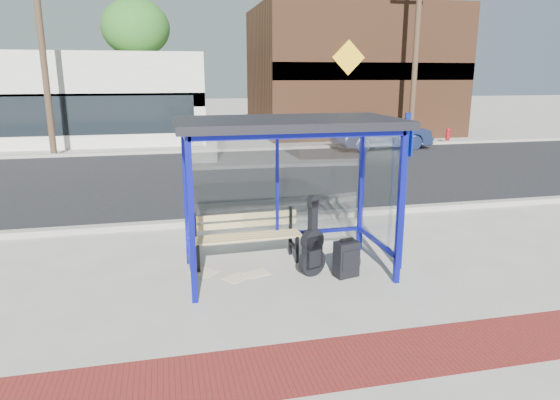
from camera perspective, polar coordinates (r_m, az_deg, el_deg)
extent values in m
plane|color=#B2ADA0|center=(7.99, 0.87, -8.26)|extent=(120.00, 120.00, 0.00)
cube|color=maroon|center=(5.77, 7.36, -17.77)|extent=(60.00, 1.00, 0.01)
cube|color=gray|center=(10.66, -2.86, -2.16)|extent=(60.00, 0.25, 0.12)
cube|color=black|center=(15.58, -6.19, 2.78)|extent=(60.00, 10.00, 0.00)
cube|color=gray|center=(20.57, -7.92, 5.64)|extent=(60.00, 0.25, 0.12)
cube|color=#B2ADA0|center=(22.45, -8.37, 6.19)|extent=(60.00, 4.00, 0.01)
cube|color=#0E119A|center=(6.70, -10.08, -2.51)|extent=(0.08, 0.08, 2.30)
cube|color=#0E119A|center=(7.46, 13.58, -0.99)|extent=(0.08, 0.08, 2.30)
cube|color=#0E119A|center=(8.15, -10.67, 0.44)|extent=(0.08, 0.08, 2.30)
cube|color=#0E119A|center=(8.78, 9.27, 1.48)|extent=(0.08, 0.08, 2.30)
cube|color=#0E119A|center=(8.16, -0.34, 8.61)|extent=(3.00, 0.08, 0.08)
cube|color=#0E119A|center=(6.71, 2.49, 7.40)|extent=(3.00, 0.08, 0.08)
cube|color=#0E119A|center=(7.22, -10.80, 7.65)|extent=(0.08, 1.50, 0.08)
cube|color=#0E119A|center=(7.93, 11.63, 8.16)|extent=(0.08, 1.50, 0.08)
cube|color=#0E119A|center=(8.54, -0.32, -3.91)|extent=(3.00, 0.08, 0.06)
cube|color=#0E119A|center=(7.65, -10.16, -6.32)|extent=(0.08, 1.50, 0.06)
cube|color=#0E119A|center=(8.32, 11.00, -4.68)|extent=(0.08, 1.50, 0.06)
cube|color=#0E119A|center=(8.30, -0.33, 2.34)|extent=(0.05, 0.05, 1.90)
cube|color=silver|center=(8.31, -0.33, 2.07)|extent=(2.84, 0.01, 1.82)
cube|color=silver|center=(7.39, -10.46, 0.31)|extent=(0.02, 1.34, 1.82)
cube|color=silver|center=(8.08, 11.30, 1.45)|extent=(0.02, 1.34, 1.82)
cube|color=black|center=(7.42, 0.94, 8.84)|extent=(3.30, 1.80, 0.12)
cube|color=#59331E|center=(27.47, 8.12, 14.31)|extent=(10.00, 7.00, 6.40)
cube|color=black|center=(24.28, 11.11, 14.23)|extent=(10.00, 0.10, 0.80)
cube|color=yellow|center=(23.64, 7.83, 15.83)|extent=(1.56, 0.06, 1.56)
cylinder|color=#4C3826|center=(29.21, -15.76, 12.54)|extent=(0.36, 0.36, 5.00)
ellipsoid|color=#215618|center=(29.30, -16.17, 18.40)|extent=(3.60, 3.60, 3.06)
cylinder|color=#4C3826|center=(32.49, 13.43, 12.79)|extent=(0.36, 0.36, 5.00)
ellipsoid|color=#215618|center=(32.57, 13.75, 18.06)|extent=(3.60, 3.60, 3.06)
cylinder|color=#4C3826|center=(21.03, -25.53, 15.41)|extent=(0.24, 0.24, 8.00)
cylinder|color=#4C3826|center=(23.25, 15.26, 16.00)|extent=(0.24, 0.24, 8.00)
cube|color=black|center=(8.02, -9.33, -6.62)|extent=(0.05, 0.05, 0.46)
cube|color=black|center=(8.32, -9.67, -4.37)|extent=(0.05, 0.05, 0.86)
cube|color=black|center=(8.20, -9.48, -6.15)|extent=(0.07, 0.41, 0.05)
cube|color=black|center=(8.31, 1.94, -5.68)|extent=(0.05, 0.05, 0.46)
cube|color=black|center=(8.61, 1.18, -3.54)|extent=(0.05, 0.05, 0.86)
cube|color=black|center=(8.49, 1.55, -5.24)|extent=(0.07, 0.41, 0.05)
cube|color=tan|center=(8.08, -3.66, -4.58)|extent=(1.83, 0.16, 0.04)
cube|color=tan|center=(8.18, -3.81, -4.33)|extent=(1.83, 0.16, 0.04)
cube|color=tan|center=(8.29, -3.97, -4.10)|extent=(1.83, 0.16, 0.04)
cube|color=tan|center=(8.39, -4.11, -3.86)|extent=(1.83, 0.16, 0.04)
cube|color=tan|center=(8.39, -4.18, -2.79)|extent=(1.83, 0.10, 0.10)
cube|color=tan|center=(8.34, -4.20, -1.85)|extent=(1.83, 0.10, 0.10)
cylinder|color=black|center=(7.82, 3.68, -7.06)|extent=(0.46, 0.28, 0.44)
cylinder|color=black|center=(7.71, 3.72, -4.65)|extent=(0.39, 0.25, 0.37)
cube|color=black|center=(7.76, 3.70, -5.90)|extent=(0.34, 0.23, 0.53)
cube|color=black|center=(7.60, 3.77, -2.10)|extent=(0.15, 0.14, 0.53)
cube|color=black|center=(7.54, 3.79, -0.41)|extent=(0.19, 0.16, 0.11)
cube|color=black|center=(7.80, 7.59, -6.69)|extent=(0.40, 0.30, 0.56)
cylinder|color=black|center=(7.83, 6.71, -8.67)|extent=(0.10, 0.21, 0.05)
cylinder|color=black|center=(7.96, 8.33, -8.30)|extent=(0.10, 0.21, 0.05)
cube|color=black|center=(7.69, 7.67, -4.52)|extent=(0.23, 0.09, 0.04)
cube|color=black|center=(7.70, 8.09, -6.85)|extent=(0.28, 0.08, 0.31)
ellipsoid|color=#2A2917|center=(8.09, 8.26, -6.93)|extent=(0.33, 0.28, 0.32)
ellipsoid|color=#2A2917|center=(8.01, 8.22, -7.47)|extent=(0.19, 0.16, 0.17)
cube|color=#2A2917|center=(8.05, 8.30, -5.87)|extent=(0.10, 0.07, 0.03)
cube|color=navy|center=(8.02, 13.91, 0.74)|extent=(0.09, 0.09, 2.49)
cube|color=navy|center=(7.88, 14.59, 6.62)|extent=(0.08, 0.31, 0.47)
cube|color=white|center=(8.08, -8.72, -8.17)|extent=(0.51, 0.52, 0.01)
cube|color=white|center=(7.95, -2.62, -8.39)|extent=(0.44, 0.39, 0.01)
cube|color=white|center=(7.81, -4.97, -8.84)|extent=(0.49, 0.47, 0.01)
imported|color=#1A2549|center=(21.42, 11.61, 7.49)|extent=(4.24, 1.86, 1.36)
cylinder|color=#A30B17|center=(24.38, 18.61, 6.87)|extent=(0.18, 0.18, 0.55)
sphere|color=#A30B17|center=(24.35, 18.67, 7.58)|extent=(0.20, 0.20, 0.20)
cylinder|color=#A30B17|center=(24.37, 18.63, 7.09)|extent=(0.31, 0.21, 0.09)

